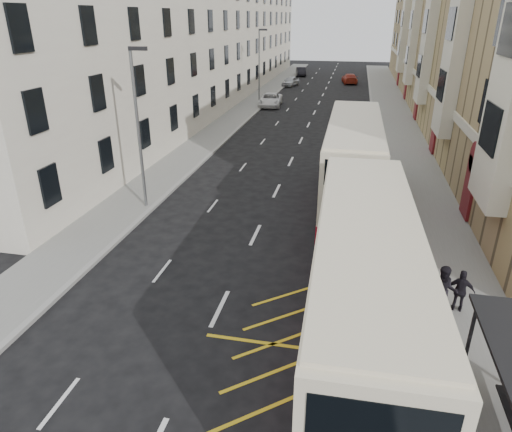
% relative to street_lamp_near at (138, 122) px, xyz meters
% --- Properties ---
extents(ground, '(200.00, 200.00, 0.00)m').
position_rel_street_lamp_near_xyz_m(ground, '(6.35, -12.00, -4.64)').
color(ground, black).
rests_on(ground, ground).
extents(pavement_right, '(4.00, 120.00, 0.15)m').
position_rel_street_lamp_near_xyz_m(pavement_right, '(14.35, 18.00, -4.56)').
color(pavement_right, slate).
rests_on(pavement_right, ground).
extents(pavement_left, '(3.00, 120.00, 0.15)m').
position_rel_street_lamp_near_xyz_m(pavement_left, '(-1.15, 18.00, -4.56)').
color(pavement_left, slate).
rests_on(pavement_left, ground).
extents(kerb_right, '(0.25, 120.00, 0.15)m').
position_rel_street_lamp_near_xyz_m(kerb_right, '(12.35, 18.00, -4.56)').
color(kerb_right, gray).
rests_on(kerb_right, ground).
extents(kerb_left, '(0.25, 120.00, 0.15)m').
position_rel_street_lamp_near_xyz_m(kerb_left, '(0.35, 18.00, -4.56)').
color(kerb_left, gray).
rests_on(kerb_left, ground).
extents(road_markings, '(10.00, 110.00, 0.01)m').
position_rel_street_lamp_near_xyz_m(road_markings, '(6.35, 33.00, -4.63)').
color(road_markings, silver).
rests_on(road_markings, ground).
extents(terrace_right, '(10.75, 79.00, 15.25)m').
position_rel_street_lamp_near_xyz_m(terrace_right, '(21.23, 33.38, 2.88)').
color(terrace_right, '#917A54').
rests_on(terrace_right, ground).
extents(terrace_left, '(9.18, 79.00, 13.25)m').
position_rel_street_lamp_near_xyz_m(terrace_left, '(-7.08, 33.50, 1.88)').
color(terrace_left, silver).
rests_on(terrace_left, ground).
extents(guard_railing, '(0.06, 6.56, 1.01)m').
position_rel_street_lamp_near_xyz_m(guard_railing, '(12.60, -6.25, -3.78)').
color(guard_railing, '#AD131B').
rests_on(guard_railing, pavement_right).
extents(street_lamp_near, '(0.93, 0.18, 8.00)m').
position_rel_street_lamp_near_xyz_m(street_lamp_near, '(0.00, 0.00, 0.00)').
color(street_lamp_near, slate).
rests_on(street_lamp_near, pavement_left).
extents(street_lamp_far, '(0.93, 0.18, 8.00)m').
position_rel_street_lamp_near_xyz_m(street_lamp_far, '(0.00, 30.00, 0.00)').
color(street_lamp_far, slate).
rests_on(street_lamp_far, pavement_left).
extents(double_decker_front, '(2.92, 11.69, 4.64)m').
position_rel_street_lamp_near_xyz_m(double_decker_front, '(11.04, -9.75, -2.27)').
color(double_decker_front, beige).
rests_on(double_decker_front, ground).
extents(double_decker_rear, '(2.73, 11.69, 4.66)m').
position_rel_street_lamp_near_xyz_m(double_decker_rear, '(10.55, 2.47, -2.26)').
color(double_decker_rear, beige).
rests_on(double_decker_rear, ground).
extents(litter_bin, '(0.65, 0.65, 1.07)m').
position_rel_street_lamp_near_xyz_m(litter_bin, '(13.54, -11.75, -3.93)').
color(litter_bin, black).
rests_on(litter_bin, pavement_right).
extents(pedestrian_near, '(0.82, 0.76, 1.89)m').
position_rel_street_lamp_near_xyz_m(pedestrian_near, '(12.87, -9.81, -3.54)').
color(pedestrian_near, black).
rests_on(pedestrian_near, pavement_right).
extents(pedestrian_mid, '(0.97, 0.80, 1.83)m').
position_rel_street_lamp_near_xyz_m(pedestrian_mid, '(13.81, -7.00, -3.57)').
color(pedestrian_mid, black).
rests_on(pedestrian_mid, pavement_right).
extents(pedestrian_far, '(0.96, 0.54, 1.54)m').
position_rel_street_lamp_near_xyz_m(pedestrian_far, '(14.45, -6.59, -3.71)').
color(pedestrian_far, black).
rests_on(pedestrian_far, pavement_right).
extents(white_van, '(2.67, 5.25, 1.42)m').
position_rel_street_lamp_near_xyz_m(white_van, '(1.15, 30.61, -3.93)').
color(white_van, white).
rests_on(white_van, ground).
extents(car_silver, '(2.41, 4.26, 1.37)m').
position_rel_street_lamp_near_xyz_m(car_silver, '(1.15, 46.83, -3.95)').
color(car_silver, '#B5B9BE').
rests_on(car_silver, ground).
extents(car_dark, '(2.29, 4.41, 1.38)m').
position_rel_street_lamp_near_xyz_m(car_dark, '(1.15, 59.30, -3.94)').
color(car_dark, black).
rests_on(car_dark, ground).
extents(car_red, '(2.66, 5.16, 1.43)m').
position_rel_street_lamp_near_xyz_m(car_red, '(9.43, 51.53, -3.92)').
color(car_red, '#9E2715').
rests_on(car_red, ground).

